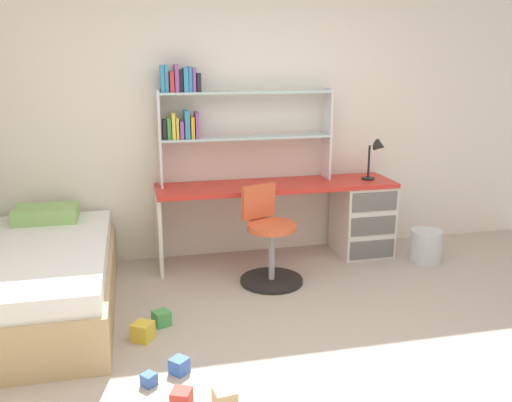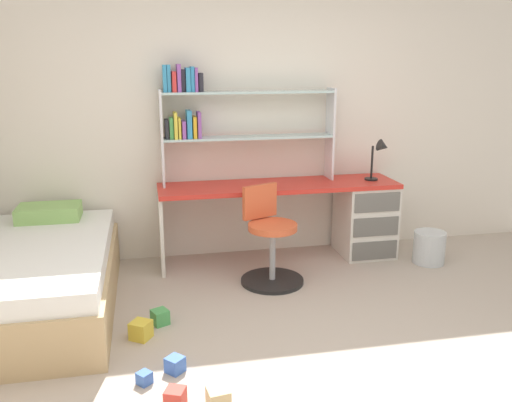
% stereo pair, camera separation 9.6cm
% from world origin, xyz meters
% --- Properties ---
extents(ground_plane, '(5.74, 5.41, 0.02)m').
position_xyz_m(ground_plane, '(0.00, 0.00, -0.01)').
color(ground_plane, '#B2A393').
extents(room_shell, '(5.74, 5.41, 2.53)m').
position_xyz_m(room_shell, '(-1.16, 1.15, 1.27)').
color(room_shell, silver).
rests_on(room_shell, ground_plane).
extents(desk, '(2.14, 0.52, 0.72)m').
position_xyz_m(desk, '(0.72, 1.92, 0.41)').
color(desk, red).
rests_on(desk, ground_plane).
extents(bookshelf_hutch, '(1.54, 0.22, 1.04)m').
position_xyz_m(bookshelf_hutch, '(-0.36, 2.07, 1.34)').
color(bookshelf_hutch, silver).
rests_on(bookshelf_hutch, desk).
extents(desk_lamp, '(0.20, 0.17, 0.38)m').
position_xyz_m(desk_lamp, '(1.07, 1.87, 0.97)').
color(desk_lamp, black).
rests_on(desk_lamp, desk).
extents(swivel_chair, '(0.52, 0.52, 0.80)m').
position_xyz_m(swivel_chair, '(-0.05, 1.44, 0.32)').
color(swivel_chair, black).
rests_on(swivel_chair, ground_plane).
extents(bed_platform, '(1.06, 1.88, 0.62)m').
position_xyz_m(bed_platform, '(-1.82, 1.26, 0.25)').
color(bed_platform, tan).
rests_on(bed_platform, ground_plane).
extents(waste_bin, '(0.28, 0.28, 0.29)m').
position_xyz_m(waste_bin, '(1.46, 1.56, 0.15)').
color(waste_bin, silver).
rests_on(waste_bin, ground_plane).
extents(toy_block_natural_0, '(0.13, 0.13, 0.11)m').
position_xyz_m(toy_block_natural_0, '(-0.70, -0.15, 0.06)').
color(toy_block_natural_0, tan).
rests_on(toy_block_natural_0, ground_plane).
extents(toy_block_green_1, '(0.14, 0.14, 0.10)m').
position_xyz_m(toy_block_green_1, '(-0.97, 0.86, 0.05)').
color(toy_block_green_1, '#479E51').
rests_on(toy_block_green_1, ground_plane).
extents(toy_block_blue_2, '(0.10, 0.10, 0.07)m').
position_xyz_m(toy_block_blue_2, '(-1.08, 0.16, 0.04)').
color(toy_block_blue_2, '#3860B7').
rests_on(toy_block_blue_2, ground_plane).
extents(toy_block_red_3, '(0.13, 0.13, 0.10)m').
position_xyz_m(toy_block_red_3, '(-0.92, -0.08, 0.05)').
color(toy_block_red_3, red).
rests_on(toy_block_red_3, ground_plane).
extents(toy_block_yellow_4, '(0.17, 0.17, 0.12)m').
position_xyz_m(toy_block_yellow_4, '(-1.10, 0.69, 0.06)').
color(toy_block_yellow_4, gold).
rests_on(toy_block_yellow_4, ground_plane).
extents(toy_block_blue_5, '(0.13, 0.13, 0.09)m').
position_xyz_m(toy_block_blue_5, '(-0.90, 0.24, 0.05)').
color(toy_block_blue_5, '#3860B7').
rests_on(toy_block_blue_5, ground_plane).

